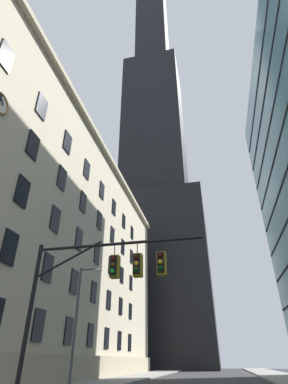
# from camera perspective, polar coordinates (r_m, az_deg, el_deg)

# --- Properties ---
(station_building) EXTENTS (13.25, 56.43, 27.51)m
(station_building) POSITION_cam_1_polar(r_m,az_deg,el_deg) (38.00, -18.33, -9.54)
(station_building) COLOR #BCAF93
(station_building) RESTS_ON ground
(dark_skyscraper) EXTENTS (27.49, 27.49, 198.56)m
(dark_skyscraper) POSITION_cam_1_polar(r_m,az_deg,el_deg) (98.67, 2.20, 5.80)
(dark_skyscraper) COLOR black
(dark_skyscraper) RESTS_ON ground
(traffic_signal_mast) EXTENTS (8.22, 0.63, 6.72)m
(traffic_signal_mast) POSITION_cam_1_polar(r_m,az_deg,el_deg) (14.33, -7.19, -15.93)
(traffic_signal_mast) COLOR black
(traffic_signal_mast) RESTS_ON sidewalk_left
(street_lamppost) EXTENTS (1.78, 0.32, 7.70)m
(street_lamppost) POSITION_cam_1_polar(r_m,az_deg,el_deg) (23.05, -12.15, -21.55)
(street_lamppost) COLOR #47474C
(street_lamppost) RESTS_ON sidewalk_left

